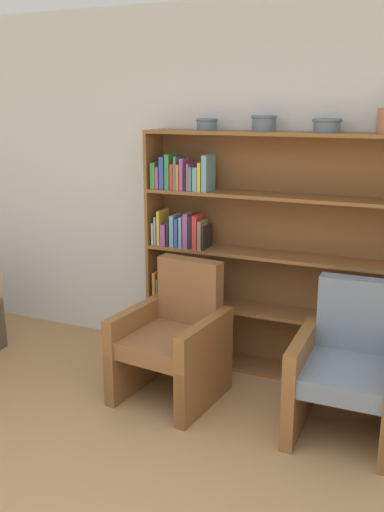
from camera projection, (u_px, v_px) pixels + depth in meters
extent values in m
cube|color=silver|center=(271.00, 191.00, 4.31)|extent=(12.00, 0.06, 2.75)
cube|color=brown|center=(155.00, 244.00, 4.61)|extent=(0.02, 0.30, 1.82)
cube|color=brown|center=(289.00, 134.00, 3.97)|extent=(2.10, 0.30, 0.02)
cube|color=brown|center=(279.00, 369.00, 4.43)|extent=(2.10, 0.30, 0.03)
cube|color=brown|center=(288.00, 254.00, 4.33)|extent=(2.10, 0.01, 1.82)
cube|color=#334CB2|center=(159.00, 339.00, 4.75)|extent=(0.04, 0.16, 0.18)
cube|color=#B2A899|center=(163.00, 337.00, 4.74)|extent=(0.03, 0.17, 0.23)
cube|color=#994C99|center=(167.00, 335.00, 4.72)|extent=(0.02, 0.16, 0.26)
cube|color=white|center=(170.00, 337.00, 4.71)|extent=(0.03, 0.17, 0.25)
cube|color=#B2A899|center=(175.00, 340.00, 4.69)|extent=(0.03, 0.15, 0.22)
cube|color=#7F6B4C|center=(178.00, 338.00, 4.66)|extent=(0.03, 0.13, 0.26)
cube|color=#7F6B4C|center=(182.00, 344.00, 4.65)|extent=(0.03, 0.12, 0.18)
cube|color=#334CB2|center=(188.00, 345.00, 4.66)|extent=(0.04, 0.17, 0.16)
cube|color=#334CB2|center=(191.00, 345.00, 4.63)|extent=(0.03, 0.15, 0.17)
cube|color=#7F6B4C|center=(195.00, 342.00, 4.60)|extent=(0.03, 0.13, 0.25)
cube|color=#388C47|center=(201.00, 340.00, 4.61)|extent=(0.03, 0.19, 0.27)
cube|color=brown|center=(281.00, 313.00, 4.31)|extent=(2.10, 0.30, 0.03)
cube|color=orange|center=(157.00, 284.00, 4.61)|extent=(0.02, 0.12, 0.21)
cube|color=#4C756B|center=(162.00, 286.00, 4.64)|extent=(0.02, 0.19, 0.16)
cube|color=#7F6B4C|center=(164.00, 283.00, 4.62)|extent=(0.02, 0.18, 0.23)
cube|color=#334CB2|center=(168.00, 285.00, 4.62)|extent=(0.02, 0.20, 0.19)
cube|color=#669EB2|center=(170.00, 288.00, 4.59)|extent=(0.03, 0.15, 0.17)
cube|color=red|center=(173.00, 287.00, 4.56)|extent=(0.02, 0.12, 0.20)
cube|color=#669EB2|center=(177.00, 288.00, 4.57)|extent=(0.02, 0.16, 0.17)
cube|color=white|center=(181.00, 286.00, 4.55)|extent=(0.04, 0.17, 0.22)
cube|color=white|center=(186.00, 290.00, 4.54)|extent=(0.03, 0.17, 0.17)
cube|color=#994C99|center=(192.00, 285.00, 4.53)|extent=(0.04, 0.20, 0.26)
cube|color=#B2A899|center=(196.00, 287.00, 4.48)|extent=(0.04, 0.12, 0.26)
cube|color=#4C756B|center=(202.00, 288.00, 4.48)|extent=(0.04, 0.17, 0.23)
cube|color=black|center=(207.00, 290.00, 4.47)|extent=(0.03, 0.17, 0.21)
cube|color=#4C756B|center=(212.00, 292.00, 4.45)|extent=(0.04, 0.17, 0.19)
cube|color=#994C99|center=(216.00, 292.00, 4.44)|extent=(0.02, 0.16, 0.20)
cube|color=brown|center=(283.00, 256.00, 4.20)|extent=(2.10, 0.30, 0.02)
cube|color=#B2A899|center=(156.00, 233.00, 4.51)|extent=(0.02, 0.13, 0.17)
cube|color=#669EB2|center=(159.00, 230.00, 4.50)|extent=(0.02, 0.14, 0.22)
cube|color=gold|center=(163.00, 227.00, 4.50)|extent=(0.02, 0.18, 0.27)
cube|color=#994C99|center=(168.00, 233.00, 4.50)|extent=(0.04, 0.20, 0.17)
cube|color=black|center=(172.00, 231.00, 4.47)|extent=(0.02, 0.17, 0.22)
cube|color=#669EB2|center=(175.00, 230.00, 4.45)|extent=(0.03, 0.16, 0.24)
cube|color=#334CB2|center=(180.00, 232.00, 4.44)|extent=(0.03, 0.16, 0.22)
cube|color=#669EB2|center=(184.00, 231.00, 4.42)|extent=(0.02, 0.15, 0.24)
cube|color=#994C99|center=(188.00, 230.00, 4.39)|extent=(0.04, 0.12, 0.27)
cube|color=black|center=(194.00, 231.00, 4.40)|extent=(0.03, 0.17, 0.26)
cube|color=red|center=(197.00, 232.00, 4.36)|extent=(0.04, 0.13, 0.26)
cube|color=#7F6B4C|center=(203.00, 234.00, 4.36)|extent=(0.03, 0.15, 0.22)
cube|color=black|center=(207.00, 237.00, 4.37)|extent=(0.02, 0.18, 0.18)
cube|color=brown|center=(286.00, 197.00, 4.08)|extent=(2.10, 0.30, 0.02)
cube|color=#388C47|center=(158.00, 175.00, 4.41)|extent=(0.04, 0.19, 0.20)
cube|color=#994C99|center=(161.00, 177.00, 4.39)|extent=(0.02, 0.15, 0.17)
cube|color=#334CB2|center=(166.00, 172.00, 4.37)|extent=(0.04, 0.18, 0.25)
cube|color=#388C47|center=(171.00, 171.00, 4.35)|extent=(0.03, 0.17, 0.27)
cube|color=red|center=(176.00, 176.00, 4.35)|extent=(0.03, 0.19, 0.20)
cube|color=#4C756B|center=(179.00, 173.00, 4.32)|extent=(0.02, 0.16, 0.25)
cube|color=orange|center=(181.00, 177.00, 4.31)|extent=(0.02, 0.13, 0.19)
cube|color=#994C99|center=(184.00, 174.00, 4.29)|extent=(0.03, 0.13, 0.24)
cube|color=black|center=(188.00, 178.00, 4.29)|extent=(0.02, 0.14, 0.19)
cube|color=#994C99|center=(191.00, 177.00, 4.28)|extent=(0.02, 0.14, 0.20)
cube|color=#4C756B|center=(193.00, 178.00, 4.27)|extent=(0.02, 0.14, 0.18)
cube|color=#669EB2|center=(198.00, 179.00, 4.27)|extent=(0.03, 0.16, 0.18)
cube|color=gold|center=(202.00, 177.00, 4.24)|extent=(0.02, 0.13, 0.21)
cube|color=#669EB2|center=(208.00, 173.00, 4.24)|extent=(0.04, 0.19, 0.27)
cylinder|color=slate|center=(207.00, 125.00, 4.19)|extent=(0.15, 0.15, 0.08)
torus|color=slate|center=(207.00, 120.00, 4.18)|extent=(0.17, 0.17, 0.02)
cylinder|color=slate|center=(264.00, 124.00, 4.02)|extent=(0.17, 0.17, 0.11)
torus|color=slate|center=(264.00, 117.00, 4.01)|extent=(0.19, 0.19, 0.02)
cylinder|color=slate|center=(327.00, 126.00, 3.85)|extent=(0.18, 0.18, 0.09)
torus|color=slate|center=(327.00, 120.00, 3.84)|extent=(0.20, 0.20, 0.02)
cube|color=brown|center=(182.00, 401.00, 3.61)|extent=(0.08, 0.08, 0.38)
cube|color=brown|center=(111.00, 380.00, 3.89)|extent=(0.08, 0.08, 0.38)
cube|color=brown|center=(226.00, 364.00, 4.12)|extent=(0.08, 0.08, 0.38)
cube|color=brown|center=(160.00, 348.00, 4.40)|extent=(0.08, 0.08, 0.38)
cube|color=brown|center=(170.00, 342.00, 3.94)|extent=(0.55, 0.69, 0.12)
cube|color=brown|center=(190.00, 293.00, 4.11)|extent=(0.49, 0.17, 0.50)
cube|color=brown|center=(205.00, 365.00, 3.84)|extent=(0.16, 0.68, 0.62)
cube|color=brown|center=(137.00, 348.00, 4.11)|extent=(0.16, 0.68, 0.62)
cube|color=brown|center=(287.00, 421.00, 3.37)|extent=(0.07, 0.07, 0.38)
cube|color=brown|center=(308.00, 377.00, 3.92)|extent=(0.07, 0.07, 0.38)
cube|color=slate|center=(346.00, 374.00, 3.48)|extent=(0.49, 0.65, 0.12)
cube|color=slate|center=(356.00, 316.00, 3.66)|extent=(0.48, 0.13, 0.50)
cube|color=brown|center=(300.00, 381.00, 3.61)|extent=(0.09, 0.68, 0.62)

